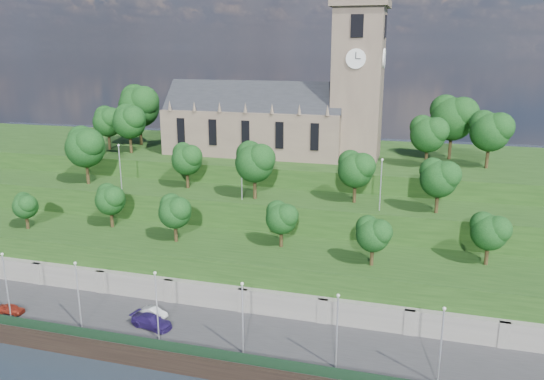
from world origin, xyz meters
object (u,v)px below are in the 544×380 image
(car_middle, at_px, (154,312))
(car_right, at_px, (152,321))
(car_left, at_px, (11,309))
(church, at_px, (282,113))

(car_middle, xyz_separation_m, car_right, (0.96, -2.38, 0.18))
(car_left, bearing_deg, car_middle, -77.89)
(car_middle, distance_m, car_right, 2.57)
(car_left, relative_size, car_right, 0.66)
(church, height_order, car_left, church)
(car_left, height_order, car_middle, car_left)
(church, height_order, car_right, church)
(church, distance_m, car_right, 46.03)
(car_middle, bearing_deg, car_right, -145.70)
(car_middle, bearing_deg, car_left, 115.37)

